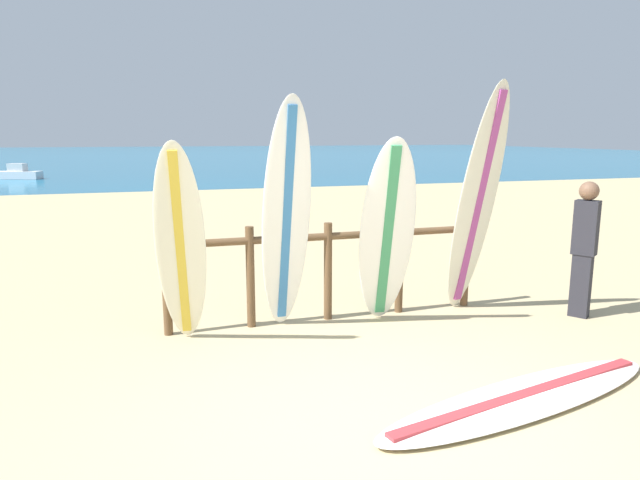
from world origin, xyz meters
TOP-DOWN VIEW (x-y plane):
  - ground_plane at (0.00, 0.00)m, footprint 120.00×120.00m
  - ocean_water at (0.00, 58.00)m, footprint 120.00×80.00m
  - surfboard_rack at (0.42, 2.51)m, footprint 3.55×0.09m
  - surfboard_leaning_far_left at (-1.17, 2.07)m, footprint 0.57×0.82m
  - surfboard_leaning_left at (-0.12, 2.21)m, footprint 0.49×0.69m
  - surfboard_leaning_center_left at (0.93, 2.09)m, footprint 0.68×0.76m
  - surfboard_leaning_center at (2.06, 2.20)m, footprint 0.61×0.75m
  - surfboard_lying_on_sand at (1.27, 0.18)m, footprint 2.86×1.16m
  - beachgoer_standing at (3.17, 1.77)m, footprint 0.26×0.29m
  - small_boat_offshore at (-7.17, 25.77)m, footprint 2.14×1.29m

SIDE VIEW (x-z plane):
  - ground_plane at x=0.00m, z-range 0.00..0.00m
  - ocean_water at x=0.00m, z-range 0.00..0.01m
  - surfboard_lying_on_sand at x=1.27m, z-range -0.01..0.08m
  - small_boat_offshore at x=-7.17m, z-range -0.10..0.61m
  - surfboard_rack at x=0.42m, z-range 0.13..1.22m
  - beachgoer_standing at x=3.17m, z-range 0.08..1.60m
  - surfboard_leaning_far_left at x=-1.17m, z-range 0.00..2.00m
  - surfboard_leaning_center_left at x=0.93m, z-range 0.00..2.02m
  - surfboard_leaning_left at x=-0.12m, z-range 0.00..2.41m
  - surfboard_leaning_center at x=2.06m, z-range 0.00..2.60m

